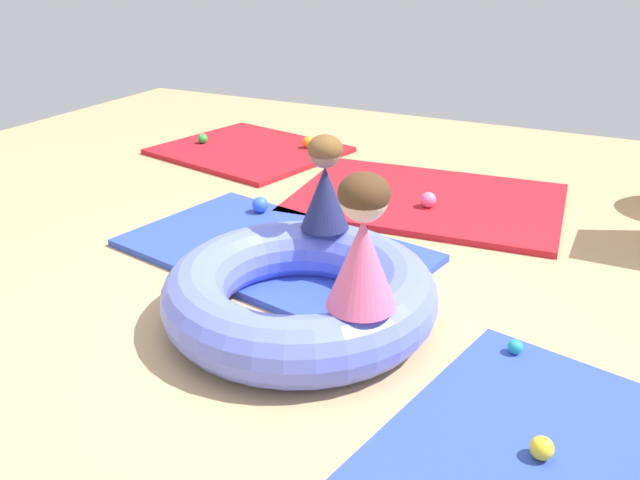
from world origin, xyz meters
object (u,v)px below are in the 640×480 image
object	(u,v)px
play_ball_blue	(260,205)
play_ball_yellow	(542,448)
inflatable_cushion	(300,293)
play_ball_green	(203,138)
play_ball_blue_second	(281,245)
play_ball_teal	(515,347)
child_in_pink	(363,244)
play_ball_pink	(428,200)
child_in_navy	(325,184)
play_ball_orange	(308,142)

from	to	relation	value
play_ball_blue	play_ball_yellow	bearing A→B (deg)	-36.72
inflatable_cushion	play_ball_green	xyz separation A→B (m)	(-2.06, 2.11, -0.06)
play_ball_blue_second	play_ball_yellow	bearing A→B (deg)	-33.21
inflatable_cushion	play_ball_teal	xyz separation A→B (m)	(0.93, 0.11, -0.07)
play_ball_blue	child_in_pink	bearing A→B (deg)	-45.06
play_ball_yellow	play_ball_pink	size ratio (longest dim) A/B	0.79
play_ball_blue	play_ball_yellow	size ratio (longest dim) A/B	1.30
child_in_navy	play_ball_green	world-z (taller)	child_in_navy
play_ball_orange	play_ball_pink	world-z (taller)	play_ball_pink
child_in_navy	play_ball_teal	distance (m)	1.15
child_in_pink	play_ball_green	world-z (taller)	child_in_pink
play_ball_teal	play_ball_blue_second	world-z (taller)	play_ball_blue_second
play_ball_green	play_ball_yellow	xyz separation A→B (m)	(3.18, -2.57, -0.00)
play_ball_orange	play_ball_yellow	size ratio (longest dim) A/B	1.24
play_ball_blue	play_ball_teal	world-z (taller)	play_ball_blue
inflatable_cushion	play_ball_yellow	xyz separation A→B (m)	(1.13, -0.46, -0.06)
child_in_pink	play_ball_blue_second	size ratio (longest dim) A/B	8.39
play_ball_orange	play_ball_blue_second	distance (m)	2.01
play_ball_blue_second	child_in_navy	bearing A→B (deg)	-20.21
play_ball_orange	play_ball_teal	xyz separation A→B (m)	(2.13, -2.28, -0.02)
play_ball_green	play_ball_pink	world-z (taller)	play_ball_pink
child_in_navy	play_ball_blue	xyz separation A→B (m)	(-0.72, 0.55, -0.42)
play_ball_blue	play_ball_orange	bearing A→B (deg)	105.75
child_in_navy	play_ball_pink	xyz separation A→B (m)	(0.19, 1.10, -0.42)
inflatable_cushion	play_ball_pink	bearing A→B (deg)	86.18
play_ball_green	play_ball_blue_second	world-z (taller)	play_ball_green
play_ball_green	play_ball_pink	xyz separation A→B (m)	(2.16, -0.58, 0.01)
play_ball_orange	play_ball_yellow	distance (m)	3.68
play_ball_blue	play_ball_teal	xyz separation A→B (m)	(1.73, -0.87, -0.02)
play_ball_yellow	inflatable_cushion	bearing A→B (deg)	157.73
play_ball_blue_second	play_ball_blue	bearing A→B (deg)	132.23
play_ball_yellow	play_ball_pink	world-z (taller)	play_ball_pink
child_in_pink	play_ball_orange	size ratio (longest dim) A/B	5.50
inflatable_cushion	play_ball_yellow	distance (m)	1.22
play_ball_green	child_in_pink	bearing A→B (deg)	-43.58
play_ball_green	play_ball_yellow	world-z (taller)	play_ball_green
play_ball_pink	inflatable_cushion	bearing A→B (deg)	-93.82
child_in_navy	play_ball_yellow	distance (m)	1.56
child_in_pink	play_ball_orange	distance (m)	3.07
child_in_navy	inflatable_cushion	bearing A→B (deg)	109.96
play_ball_yellow	play_ball_orange	bearing A→B (deg)	129.24
child_in_navy	play_ball_pink	distance (m)	1.20
child_in_navy	play_ball_green	size ratio (longest dim) A/B	5.64
play_ball_green	play_ball_teal	xyz separation A→B (m)	(2.99, -2.00, -0.01)
play_ball_green	play_ball_blue	bearing A→B (deg)	-42.11
inflatable_cushion	child_in_pink	bearing A→B (deg)	-28.68
play_ball_pink	play_ball_yellow	bearing A→B (deg)	-62.78
inflatable_cushion	play_ball_orange	world-z (taller)	inflatable_cushion
play_ball_yellow	play_ball_blue_second	bearing A→B (deg)	146.79
child_in_navy	play_ball_teal	world-z (taller)	child_in_navy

